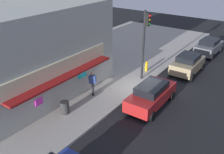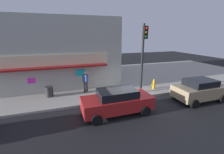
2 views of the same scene
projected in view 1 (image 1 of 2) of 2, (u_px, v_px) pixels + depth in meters
The scene contains 10 objects.
ground_plane at pixel (140, 91), 18.94m from camera, with size 56.21×56.21×0.00m, color black.
sidewalk at pixel (80, 71), 22.13m from camera, with size 37.47×12.34×0.16m, color #A39E93.
corner_building at pixel (17, 49), 17.72m from camera, with size 11.69×9.46×6.27m.
traffic_light at pixel (145, 37), 18.93m from camera, with size 0.32×0.58×5.59m.
fire_hydrant at pixel (146, 66), 21.71m from camera, with size 0.47×0.23×0.91m.
trash_can at pixel (65, 107), 15.79m from camera, with size 0.57×0.57×0.82m, color #2D2D2D.
pedestrian at pixel (93, 82), 17.69m from camera, with size 0.46×0.47×1.80m.
parked_car_red at pixel (151, 94), 16.74m from camera, with size 4.48×2.05×1.63m.
parked_car_tan at pixel (188, 64), 21.56m from camera, with size 3.92×2.11×1.68m.
parked_car_grey at pixel (209, 46), 25.81m from camera, with size 4.15×2.21×1.63m.
Camera 1 is at (-14.75, -7.90, 9.20)m, focal length 39.63 mm.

